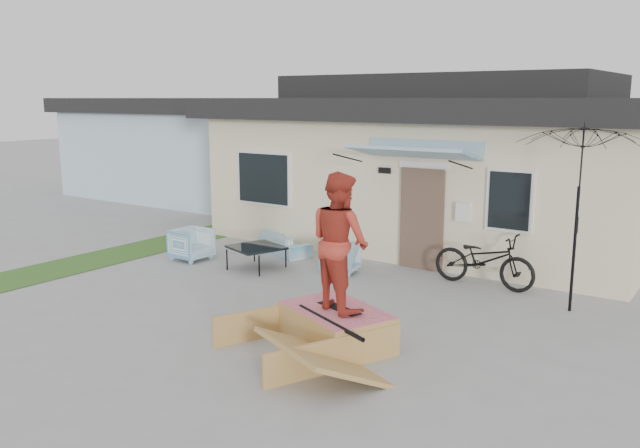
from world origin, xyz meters
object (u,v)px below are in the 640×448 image
Objects in this scene: armchair_right at (340,256)px; skate_ramp at (336,327)px; loveseat at (284,240)px; skateboard at (339,307)px; skater at (340,239)px; bicycle at (484,254)px; coffee_table at (257,257)px; patio_umbrella at (577,208)px; armchair_left at (191,242)px.

armchair_right is 0.33× the size of skate_ramp.
loveseat reaches higher than skate_ramp.
skateboard is 0.41× the size of skater.
loveseat is 4.74m from bicycle.
coffee_table is at bearing -78.12° from armchair_right.
patio_umbrella is at bearing 73.29° from skateboard.
bicycle is at bearing -73.19° from armchair_left.
patio_umbrella is at bearing 79.27° from skate_ramp.
skater is at bearing -112.15° from armchair_left.
armchair_left is at bearing 75.83° from loveseat.
armchair_left is 1.12× the size of armchair_right.
skater reaches higher than skateboard.
skater is (-2.36, -3.44, -0.19)m from patio_umbrella.
bicycle reaches higher than armchair_right.
armchair_right is 0.35× the size of bicycle.
armchair_left reaches higher than skate_ramp.
bicycle is 4.16m from skater.
armchair_right is at bearing -175.95° from loveseat.
armchair_left is at bearing -1.42° from skater.
skate_ramp is at bearing -112.66° from armchair_left.
armchair_left is (-1.29, -1.66, 0.08)m from loveseat.
bicycle reaches higher than skateboard.
patio_umbrella is at bearing -102.59° from skater.
armchair_left is 5.97m from skater.
bicycle is (4.73, 0.02, 0.33)m from loveseat.
patio_umbrella reaches higher than loveseat.
loveseat is 5.71m from skateboard.
skate_ramp is at bearing 88.28° from skater.
patio_umbrella is (6.07, 0.90, 1.51)m from coffee_table.
skateboard is (3.71, -2.54, 0.31)m from coffee_table.
armchair_right is 4.09m from skater.
skater is (0.02, 0.05, 1.29)m from skate_ramp.
armchair_right reaches higher than skate_ramp.
skater is (0.00, 0.00, 1.01)m from skateboard.
loveseat is 5.84m from skater.
skater reaches higher than coffee_table.
loveseat is 0.79× the size of bicycle.
skate_ramp is 0.29m from skateboard.
skateboard is at bearing 90.00° from skate_ramp.
patio_umbrella is (7.74, 1.13, 1.36)m from armchair_left.
loveseat is 1.61× the size of coffee_table.
coffee_table is at bearing 109.51° from bicycle.
armchair_right is at bearing -177.94° from patio_umbrella.
skateboard is at bearing -112.15° from armchair_left.
armchair_left is 0.39× the size of bicycle.
coffee_table is 0.46× the size of skate_ramp.
skateboard is (0.02, 0.05, 0.29)m from skate_ramp.
skater is at bearing 90.00° from skate_ramp.
patio_umbrella is at bearing 8.42° from coffee_table.
coffee_table is at bearing 128.45° from loveseat.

